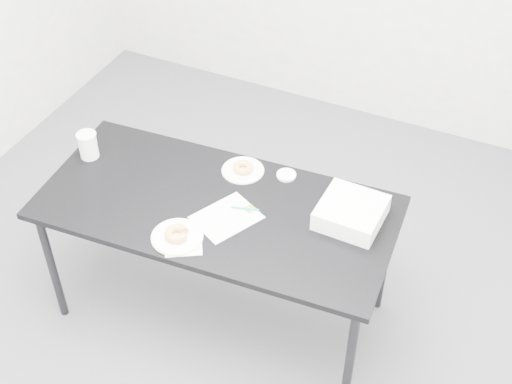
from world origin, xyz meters
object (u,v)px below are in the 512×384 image
at_px(pen, 245,209).
at_px(coffee_cup, 88,145).
at_px(donut_far, 243,167).
at_px(plate_far, 243,170).
at_px(bakery_box, 351,212).
at_px(donut_near, 177,233).
at_px(plate_near, 177,237).
at_px(table, 217,214).
at_px(scorecard, 226,217).

distance_m(pen, coffee_cup, 0.88).
bearing_deg(pen, donut_far, 101.89).
distance_m(plate_far, bakery_box, 0.60).
distance_m(pen, donut_near, 0.35).
bearing_deg(bakery_box, coffee_cup, -173.39).
distance_m(plate_near, donut_far, 0.54).
bearing_deg(bakery_box, table, -162.40).
height_order(plate_near, plate_far, plate_near).
distance_m(plate_near, donut_near, 0.02).
bearing_deg(donut_near, pen, 56.21).
distance_m(scorecard, bakery_box, 0.56).
height_order(table, plate_far, plate_far).
bearing_deg(pen, plate_near, -139.84).
xyz_separation_m(donut_far, bakery_box, (0.59, -0.11, 0.02)).
relative_size(donut_far, bakery_box, 0.35).
bearing_deg(coffee_cup, plate_near, -24.83).
distance_m(table, coffee_cup, 0.75).
bearing_deg(scorecard, pen, 83.73).
relative_size(pen, coffee_cup, 0.94).
height_order(table, bakery_box, bakery_box).
relative_size(donut_near, donut_far, 1.11).
relative_size(scorecard, plate_near, 1.21).
bearing_deg(donut_far, coffee_cup, -163.54).
height_order(pen, plate_near, pen).
bearing_deg(bakery_box, scorecard, -154.93).
relative_size(plate_far, bakery_box, 0.75).
xyz_separation_m(plate_near, donut_far, (0.06, 0.54, 0.02)).
height_order(table, pen, pen).
bearing_deg(plate_far, table, -90.88).
relative_size(coffee_cup, bakery_box, 0.50).
distance_m(plate_near, plate_far, 0.54).
relative_size(table, scorecard, 6.09).
bearing_deg(plate_far, bakery_box, -10.08).
bearing_deg(donut_near, table, 76.94).
bearing_deg(bakery_box, pen, -161.48).
height_order(coffee_cup, bakery_box, coffee_cup).
bearing_deg(table, donut_near, -106.70).
bearing_deg(table, coffee_cup, 172.14).
relative_size(pen, plate_near, 0.56).
height_order(plate_far, bakery_box, bakery_box).
xyz_separation_m(table, scorecard, (0.08, -0.05, 0.06)).
height_order(pen, donut_far, donut_far).
height_order(scorecard, plate_near, plate_near).
bearing_deg(donut_near, plate_far, 83.12).
distance_m(scorecard, donut_far, 0.34).
xyz_separation_m(coffee_cup, bakery_box, (1.34, 0.12, -0.02)).
xyz_separation_m(donut_far, coffee_cup, (-0.75, -0.22, 0.05)).
xyz_separation_m(scorecard, bakery_box, (0.52, 0.22, 0.05)).
bearing_deg(donut_near, coffee_cup, 155.17).
distance_m(table, pen, 0.15).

